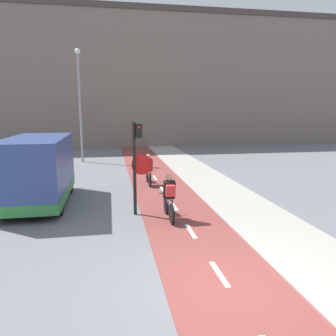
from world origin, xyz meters
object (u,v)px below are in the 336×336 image
(cyclist_near, at_px, (169,198))
(cyclist_far, at_px, (149,171))
(street_lamp_far, at_px, (80,95))
(traffic_light_pole, at_px, (137,158))
(van, at_px, (39,172))

(cyclist_near, distance_m, cyclist_far, 4.94)
(cyclist_near, bearing_deg, street_lamp_far, 106.21)
(street_lamp_far, distance_m, cyclist_near, 13.43)
(cyclist_near, bearing_deg, traffic_light_pole, 143.97)
(cyclist_far, distance_m, van, 4.96)
(traffic_light_pole, relative_size, cyclist_far, 1.91)
(traffic_light_pole, bearing_deg, street_lamp_far, 102.84)
(cyclist_far, xyz_separation_m, van, (-4.31, -2.38, 0.55))
(cyclist_near, relative_size, cyclist_far, 1.04)
(cyclist_near, xyz_separation_m, van, (-4.38, 2.56, 0.50))
(cyclist_far, bearing_deg, street_lamp_far, 115.39)
(cyclist_near, height_order, van, van)
(cyclist_near, distance_m, van, 5.10)
(traffic_light_pole, height_order, cyclist_near, traffic_light_pole)
(van, bearing_deg, traffic_light_pole, -28.65)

